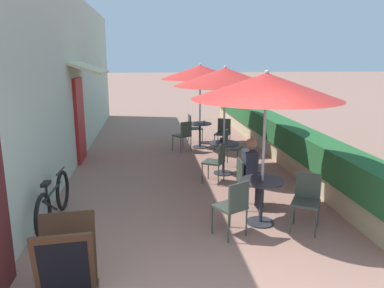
% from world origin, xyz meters
% --- Properties ---
extents(cafe_facade_wall, '(0.98, 13.67, 4.20)m').
position_xyz_m(cafe_facade_wall, '(-2.54, 6.70, 2.09)').
color(cafe_facade_wall, '#B2C1AD').
rests_on(cafe_facade_wall, ground_plane).
extents(planter_hedge, '(0.60, 12.67, 1.01)m').
position_xyz_m(planter_hedge, '(2.75, 6.74, 0.54)').
color(planter_hedge, tan).
rests_on(planter_hedge, ground_plane).
extents(patio_table_near, '(0.68, 0.68, 0.72)m').
position_xyz_m(patio_table_near, '(1.09, 1.99, 0.49)').
color(patio_table_near, '#28282D').
rests_on(patio_table_near, ground_plane).
extents(patio_umbrella_near, '(2.25, 2.25, 2.43)m').
position_xyz_m(patio_umbrella_near, '(1.09, 1.99, 2.19)').
color(patio_umbrella_near, '#B7B7BC').
rests_on(patio_umbrella_near, ground_plane).
extents(cafe_chair_near_left, '(0.40, 0.40, 0.87)m').
position_xyz_m(cafe_chair_near_left, '(1.02, 2.67, 0.52)').
color(cafe_chair_near_left, '#384238').
rests_on(cafe_chair_near_left, ground_plane).
extents(seated_patron_near_left, '(0.40, 0.34, 1.25)m').
position_xyz_m(seated_patron_near_left, '(1.13, 2.67, 0.69)').
color(seated_patron_near_left, '#23232D').
rests_on(seated_patron_near_left, ground_plane).
extents(cafe_chair_near_right, '(0.55, 0.55, 0.87)m').
position_xyz_m(cafe_chair_near_right, '(0.55, 1.58, 0.52)').
color(cafe_chair_near_right, '#384238').
rests_on(cafe_chair_near_right, ground_plane).
extents(cafe_chair_near_back, '(0.55, 0.55, 0.87)m').
position_xyz_m(cafe_chair_near_back, '(1.72, 1.72, 0.52)').
color(cafe_chair_near_back, '#384238').
rests_on(cafe_chair_near_back, ground_plane).
extents(coffee_cup_near, '(0.07, 0.07, 0.09)m').
position_xyz_m(coffee_cup_near, '(1.03, 1.96, 0.77)').
color(coffee_cup_near, '#232328').
rests_on(coffee_cup_near, patio_table_near).
extents(patio_table_mid, '(0.68, 0.68, 0.72)m').
position_xyz_m(patio_table_mid, '(1.01, 4.63, 0.49)').
color(patio_table_mid, '#28282D').
rests_on(patio_table_mid, ground_plane).
extents(patio_umbrella_mid, '(2.25, 2.25, 2.43)m').
position_xyz_m(patio_umbrella_mid, '(1.01, 4.63, 2.19)').
color(patio_umbrella_mid, '#B7B7BC').
rests_on(patio_umbrella_mid, ground_plane).
extents(cafe_chair_mid_left, '(0.55, 0.55, 0.87)m').
position_xyz_m(cafe_chair_mid_left, '(0.74, 4.01, 0.52)').
color(cafe_chair_mid_left, '#384238').
rests_on(cafe_chair_mid_left, ground_plane).
extents(cafe_chair_mid_right, '(0.55, 0.55, 0.87)m').
position_xyz_m(cafe_chair_mid_right, '(1.28, 5.26, 0.52)').
color(cafe_chair_mid_right, '#384238').
rests_on(cafe_chair_mid_right, ground_plane).
extents(coffee_cup_mid, '(0.07, 0.07, 0.09)m').
position_xyz_m(coffee_cup_mid, '(0.98, 4.76, 0.77)').
color(coffee_cup_mid, '#232328').
rests_on(coffee_cup_mid, patio_table_mid).
extents(patio_table_far, '(0.68, 0.68, 0.72)m').
position_xyz_m(patio_table_far, '(0.82, 7.19, 0.49)').
color(patio_table_far, '#28282D').
rests_on(patio_table_far, ground_plane).
extents(patio_umbrella_far, '(2.25, 2.25, 2.43)m').
position_xyz_m(patio_umbrella_far, '(0.82, 7.19, 2.19)').
color(patio_umbrella_far, '#B7B7BC').
rests_on(patio_umbrella_far, ground_plane).
extents(cafe_chair_far_left, '(0.54, 0.54, 0.87)m').
position_xyz_m(cafe_chair_far_left, '(1.46, 6.96, 0.52)').
color(cafe_chair_far_left, '#384238').
rests_on(cafe_chair_far_left, ground_plane).
extents(cafe_chair_far_right, '(0.43, 0.43, 0.87)m').
position_xyz_m(cafe_chair_far_right, '(0.70, 7.87, 0.52)').
color(cafe_chair_far_right, '#384238').
rests_on(cafe_chair_far_right, ground_plane).
extents(cafe_chair_far_back, '(0.56, 0.56, 0.87)m').
position_xyz_m(cafe_chair_far_back, '(0.30, 6.75, 0.52)').
color(cafe_chair_far_back, '#384238').
rests_on(cafe_chair_far_back, ground_plane).
extents(coffee_cup_far, '(0.07, 0.07, 0.09)m').
position_xyz_m(coffee_cup_far, '(0.93, 7.06, 0.77)').
color(coffee_cup_far, teal).
rests_on(coffee_cup_far, patio_table_far).
extents(bicycle_leaning, '(0.13, 1.78, 0.78)m').
position_xyz_m(bicycle_leaning, '(-2.20, 2.39, 0.36)').
color(bicycle_leaning, black).
rests_on(bicycle_leaning, ground_plane).
extents(menu_board, '(0.68, 0.69, 0.88)m').
position_xyz_m(menu_board, '(-1.59, 0.41, 0.44)').
color(menu_board, '#422819').
rests_on(menu_board, ground_plane).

